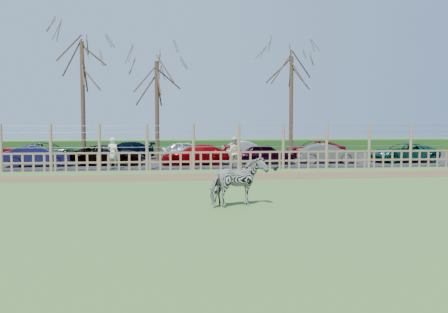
{
  "coord_description": "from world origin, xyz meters",
  "views": [
    {
      "loc": [
        -1.66,
        -19.08,
        2.62
      ],
      "look_at": [
        1.0,
        2.5,
        1.1
      ],
      "focal_mm": 40.0,
      "sensor_mm": 36.0,
      "label": 1
    }
  ],
  "objects": [
    {
      "name": "tree_right",
      "position": [
        7.0,
        14.0,
        5.24
      ],
      "size": [
        4.8,
        4.8,
        7.35
      ],
      "color": "#3D2B1E",
      "rests_on": "ground"
    },
    {
      "name": "car_10",
      "position": [
        -0.04,
        15.66,
        0.64
      ],
      "size": [
        3.64,
        1.75,
        1.2
      ],
      "primitive_type": "imported",
      "rotation": [
        0.0,
        0.0,
        1.67
      ],
      "color": "white",
      "rests_on": "asphalt"
    },
    {
      "name": "car_4",
      "position": [
        4.63,
        10.81,
        0.64
      ],
      "size": [
        3.67,
        1.84,
        1.2
      ],
      "primitive_type": "imported",
      "rotation": [
        0.0,
        0.0,
        1.45
      ],
      "color": "black",
      "rests_on": "asphalt"
    },
    {
      "name": "car_5",
      "position": [
        8.56,
        10.98,
        0.64
      ],
      "size": [
        3.74,
        1.59,
        1.2
      ],
      "primitive_type": "imported",
      "rotation": [
        0.0,
        0.0,
        1.48
      ],
      "color": "#5A6062",
      "rests_on": "asphalt"
    },
    {
      "name": "zebra",
      "position": [
        0.65,
        -3.95,
        0.76
      ],
      "size": [
        1.97,
        1.53,
        1.52
      ],
      "primitive_type": "imported",
      "rotation": [
        0.0,
        0.0,
        2.03
      ],
      "color": "gray",
      "rests_on": "ground"
    },
    {
      "name": "car_2",
      "position": [
        -4.88,
        11.25,
        0.64
      ],
      "size": [
        4.48,
        2.38,
        1.2
      ],
      "primitive_type": "imported",
      "rotation": [
        0.0,
        0.0,
        1.48
      ],
      "color": "black",
      "rests_on": "asphalt"
    },
    {
      "name": "car_3",
      "position": [
        0.3,
        10.83,
        0.64
      ],
      "size": [
        4.15,
        1.71,
        1.2
      ],
      "primitive_type": "imported",
      "rotation": [
        0.0,
        0.0,
        4.71
      ],
      "color": "#8D0107",
      "rests_on": "asphalt"
    },
    {
      "name": "car_1",
      "position": [
        -8.85,
        10.71,
        0.64
      ],
      "size": [
        3.76,
        1.68,
        1.2
      ],
      "primitive_type": "imported",
      "rotation": [
        0.0,
        0.0,
        1.69
      ],
      "color": "#161645",
      "rests_on": "asphalt"
    },
    {
      "name": "car_9",
      "position": [
        -4.28,
        15.76,
        0.64
      ],
      "size": [
        4.29,
        2.09,
        1.2
      ],
      "primitive_type": "imported",
      "rotation": [
        0.0,
        0.0,
        4.81
      ],
      "color": "black",
      "rests_on": "asphalt"
    },
    {
      "name": "visitor_b",
      "position": [
        2.3,
        8.6,
        0.9
      ],
      "size": [
        0.92,
        0.77,
        1.72
      ],
      "primitive_type": "imported",
      "rotation": [
        0.0,
        0.0,
        3.0
      ],
      "color": "beige",
      "rests_on": "asphalt"
    },
    {
      "name": "tree_mid",
      "position": [
        -2.0,
        13.5,
        4.87
      ],
      "size": [
        4.8,
        4.8,
        6.83
      ],
      "color": "#3D2B1E",
      "rests_on": "ground"
    },
    {
      "name": "car_12",
      "position": [
        9.23,
        15.88,
        0.64
      ],
      "size": [
        4.54,
        2.53,
        1.2
      ],
      "primitive_type": "imported",
      "rotation": [
        0.0,
        0.0,
        4.84
      ],
      "color": "maroon",
      "rests_on": "asphalt"
    },
    {
      "name": "car_8",
      "position": [
        -9.33,
        15.74,
        0.64
      ],
      "size": [
        4.52,
        2.49,
        1.2
      ],
      "primitive_type": "imported",
      "rotation": [
        0.0,
        0.0,
        1.69
      ],
      "color": "#214725",
      "rests_on": "asphalt"
    },
    {
      "name": "car_11",
      "position": [
        4.33,
        16.06,
        0.64
      ],
      "size": [
        3.77,
        1.69,
        1.2
      ],
      "primitive_type": "imported",
      "rotation": [
        0.0,
        0.0,
        1.45
      ],
      "color": "#C1B2BC",
      "rests_on": "asphalt"
    },
    {
      "name": "tree_left",
      "position": [
        -6.5,
        12.5,
        5.62
      ],
      "size": [
        4.8,
        4.8,
        7.88
      ],
      "color": "#3D2B1E",
      "rests_on": "ground"
    },
    {
      "name": "car_6",
      "position": [
        13.61,
        11.04,
        0.64
      ],
      "size": [
        4.4,
        2.17,
        1.2
      ],
      "primitive_type": "imported",
      "rotation": [
        0.0,
        0.0,
        4.75
      ],
      "color": "#0D4037",
      "rests_on": "asphalt"
    },
    {
      "name": "hedge",
      "position": [
        0.0,
        21.5,
        0.55
      ],
      "size": [
        46.0,
        2.0,
        1.1
      ],
      "primitive_type": "cube",
      "color": "#1E4716",
      "rests_on": "ground"
    },
    {
      "name": "visitor_a",
      "position": [
        -4.37,
        8.57,
        0.9
      ],
      "size": [
        0.72,
        0.57,
        1.72
      ],
      "primitive_type": "imported",
      "rotation": [
        0.0,
        0.0,
        2.87
      ],
      "color": "silver",
      "rests_on": "asphalt"
    },
    {
      "name": "crow",
      "position": [
        4.34,
        7.0,
        0.11
      ],
      "size": [
        0.28,
        0.21,
        0.23
      ],
      "color": "black",
      "rests_on": "ground"
    },
    {
      "name": "fence",
      "position": [
        0.0,
        8.0,
        0.8
      ],
      "size": [
        30.16,
        0.16,
        2.5
      ],
      "color": "brown",
      "rests_on": "ground"
    },
    {
      "name": "dirt_strip",
      "position": [
        0.0,
        4.5,
        0.01
      ],
      "size": [
        34.0,
        2.8,
        0.01
      ],
      "primitive_type": "cube",
      "color": "brown",
      "rests_on": "ground"
    },
    {
      "name": "ground",
      "position": [
        0.0,
        0.0,
        0.0
      ],
      "size": [
        120.0,
        120.0,
        0.0
      ],
      "primitive_type": "plane",
      "color": "#638E3F",
      "rests_on": "ground"
    },
    {
      "name": "asphalt",
      "position": [
        0.0,
        14.5,
        0.02
      ],
      "size": [
        44.0,
        13.0,
        0.04
      ],
      "primitive_type": "cube",
      "color": "#232326",
      "rests_on": "ground"
    }
  ]
}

